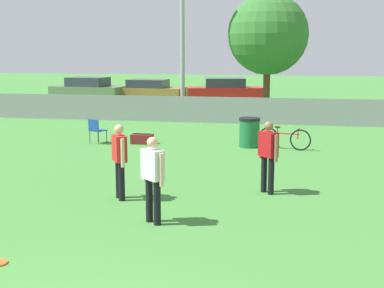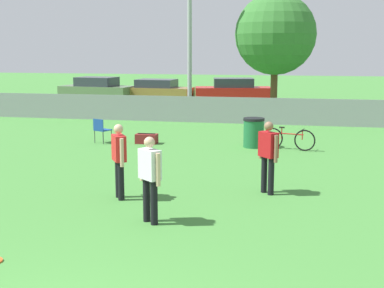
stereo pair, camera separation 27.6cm
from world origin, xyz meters
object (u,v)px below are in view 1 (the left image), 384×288
tree_near_pole (268,34)px  gear_bag_sideline (142,139)px  bicycle_sideline (284,138)px  parked_car_olive (88,90)px  parked_car_tan (148,91)px  player_receiver_white (153,174)px  parked_car_red (225,91)px  player_thrower_red (120,156)px  folding_chair_sideline (96,129)px  trash_bin (249,132)px  light_pole (182,16)px  player_defender_red (268,152)px

tree_near_pole → gear_bag_sideline: tree_near_pole is taller
tree_near_pole → gear_bag_sideline: size_ratio=8.00×
bicycle_sideline → parked_car_olive: 17.96m
tree_near_pole → parked_car_tan: (-7.20, 5.44, -3.08)m
player_receiver_white → parked_car_olive: size_ratio=0.35×
gear_bag_sideline → parked_car_red: (0.97, 14.20, 0.52)m
player_thrower_red → bicycle_sideline: (3.25, 6.29, -0.56)m
folding_chair_sideline → parked_car_red: size_ratio=0.18×
player_receiver_white → trash_bin: 7.96m
tree_near_pole → player_receiver_white: size_ratio=3.58×
light_pole → parked_car_red: (1.08, 6.96, -3.84)m
player_thrower_red → parked_car_red: player_thrower_red is taller
tree_near_pole → light_pole: bearing=-161.0°
bicycle_sideline → trash_bin: 1.12m
tree_near_pole → trash_bin: 9.08m
folding_chair_sideline → parked_car_olive: size_ratio=0.18×
folding_chair_sideline → parked_car_tan: 14.37m
player_thrower_red → trash_bin: 6.85m
folding_chair_sideline → parked_car_olive: 14.81m
folding_chair_sideline → trash_bin: 4.99m
light_pole → player_thrower_red: 14.22m
player_thrower_red → folding_chair_sideline: bearing=171.9°
trash_bin → parked_car_red: bearing=100.2°
light_pole → bicycle_sideline: light_pole is taller
trash_bin → parked_car_red: size_ratio=0.20×
player_thrower_red → folding_chair_sideline: player_thrower_red is taller
player_receiver_white → gear_bag_sideline: size_ratio=2.23×
bicycle_sideline → gear_bag_sideline: 4.61m
player_thrower_red → gear_bag_sideline: (-1.36, 6.44, -0.74)m
tree_near_pole → bicycle_sideline: bearing=-83.5°
player_thrower_red → parked_car_olive: 21.62m
tree_near_pole → parked_car_olive: 12.20m
player_defender_red → parked_car_red: 19.89m
player_defender_red → folding_chair_sideline: size_ratio=1.93×
gear_bag_sideline → parked_car_red: parked_car_red is taller
player_defender_red → parked_car_tan: (-7.90, 19.38, -0.26)m
light_pole → player_defender_red: (4.44, -12.64, -3.62)m
player_receiver_white → folding_chair_sideline: size_ratio=1.93×
player_thrower_red → parked_car_olive: size_ratio=0.35×
player_thrower_red → player_receiver_white: bearing=4.8°
tree_near_pole → parked_car_red: bearing=115.1°
trash_bin → gear_bag_sideline: bearing=-179.2°
trash_bin → parked_car_tan: size_ratio=0.21×
bicycle_sideline → folding_chair_sideline: bearing=-165.9°
folding_chair_sideline → bicycle_sideline: folding_chair_sideline is taller
parked_car_olive → player_defender_red: bearing=-51.6°
player_receiver_white → bicycle_sideline: 8.00m
tree_near_pole → trash_bin: bearing=-90.8°
parked_car_tan → player_receiver_white: bearing=-70.7°
parked_car_tan → parked_car_olive: bearing=-167.7°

